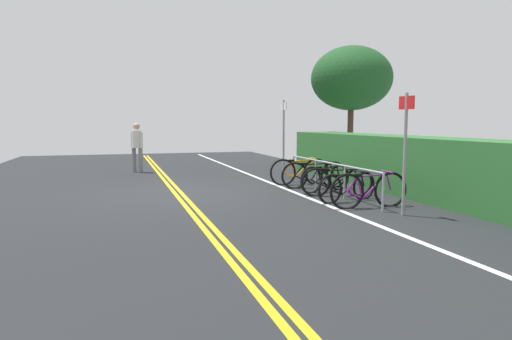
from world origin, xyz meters
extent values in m
cube|color=#232628|center=(0.00, 0.00, -0.03)|extent=(28.47, 12.17, 0.05)
cube|color=gold|center=(0.00, -0.08, 0.00)|extent=(25.62, 0.10, 0.00)
cube|color=gold|center=(0.00, 0.08, 0.00)|extent=(25.62, 0.10, 0.00)
cube|color=white|center=(0.00, 2.76, 0.00)|extent=(25.62, 0.12, 0.00)
cylinder|color=#9EA0A5|center=(-0.99, 3.48, 0.38)|extent=(0.05, 0.05, 0.75)
cylinder|color=#9EA0A5|center=(0.54, 3.48, 0.38)|extent=(0.05, 0.05, 0.75)
cylinder|color=#9EA0A5|center=(2.08, 3.48, 0.38)|extent=(0.05, 0.05, 0.75)
cylinder|color=#9EA0A5|center=(3.61, 3.48, 0.38)|extent=(0.05, 0.05, 0.75)
cylinder|color=#9EA0A5|center=(1.31, 3.48, 0.75)|extent=(4.60, 0.04, 0.04)
torus|color=black|center=(-0.41, 3.92, 0.35)|extent=(0.10, 0.75, 0.75)
torus|color=black|center=(-0.47, 2.95, 0.35)|extent=(0.10, 0.75, 0.75)
cylinder|color=orange|center=(-0.44, 3.56, 0.43)|extent=(0.07, 0.56, 0.51)
cylinder|color=orange|center=(-0.44, 3.50, 0.66)|extent=(0.07, 0.66, 0.07)
cylinder|color=orange|center=(-0.45, 3.23, 0.42)|extent=(0.05, 0.16, 0.46)
cylinder|color=orange|center=(-0.46, 3.12, 0.27)|extent=(0.06, 0.36, 0.19)
cylinder|color=orange|center=(-0.46, 3.06, 0.49)|extent=(0.05, 0.24, 0.32)
cylinder|color=orange|center=(-0.42, 3.87, 0.51)|extent=(0.04, 0.13, 0.34)
cube|color=black|center=(-0.46, 3.17, 0.67)|extent=(0.09, 0.20, 0.05)
cylinder|color=orange|center=(-0.42, 3.82, 0.73)|extent=(0.46, 0.05, 0.03)
torus|color=black|center=(0.35, 4.08, 0.33)|extent=(0.14, 0.72, 0.72)
torus|color=black|center=(0.23, 3.02, 0.33)|extent=(0.14, 0.72, 0.72)
cylinder|color=black|center=(0.31, 3.68, 0.42)|extent=(0.10, 0.61, 0.49)
cylinder|color=black|center=(0.30, 3.61, 0.63)|extent=(0.12, 0.73, 0.07)
cylinder|color=black|center=(0.27, 3.32, 0.40)|extent=(0.06, 0.18, 0.44)
cylinder|color=black|center=(0.25, 3.20, 0.26)|extent=(0.08, 0.39, 0.18)
cylinder|color=black|center=(0.25, 3.13, 0.47)|extent=(0.07, 0.27, 0.31)
cylinder|color=black|center=(0.35, 4.03, 0.49)|extent=(0.05, 0.14, 0.33)
cube|color=black|center=(0.26, 3.25, 0.65)|extent=(0.10, 0.21, 0.05)
cylinder|color=black|center=(0.34, 3.98, 0.70)|extent=(0.46, 0.08, 0.03)
torus|color=black|center=(0.78, 4.02, 0.32)|extent=(0.26, 0.67, 0.69)
torus|color=black|center=(1.07, 3.11, 0.32)|extent=(0.26, 0.67, 0.69)
cylinder|color=black|center=(0.89, 3.68, 0.39)|extent=(0.20, 0.53, 0.47)
cylinder|color=black|center=(0.91, 3.62, 0.60)|extent=(0.23, 0.63, 0.07)
cylinder|color=black|center=(0.98, 3.37, 0.38)|extent=(0.08, 0.16, 0.42)
cylinder|color=black|center=(1.02, 3.27, 0.24)|extent=(0.14, 0.34, 0.18)
cylinder|color=black|center=(1.03, 3.21, 0.45)|extent=(0.11, 0.24, 0.29)
cylinder|color=black|center=(0.80, 3.98, 0.47)|extent=(0.07, 0.13, 0.31)
cube|color=black|center=(1.00, 3.31, 0.61)|extent=(0.14, 0.21, 0.05)
cylinder|color=black|center=(0.81, 3.93, 0.67)|extent=(0.45, 0.16, 0.03)
torus|color=black|center=(1.73, 4.02, 0.32)|extent=(0.20, 0.70, 0.70)
torus|color=black|center=(1.52, 3.03, 0.32)|extent=(0.20, 0.70, 0.70)
cylinder|color=black|center=(1.65, 3.65, 0.40)|extent=(0.16, 0.58, 0.48)
cylinder|color=black|center=(1.64, 3.58, 0.61)|extent=(0.18, 0.69, 0.07)
cylinder|color=black|center=(1.58, 3.31, 0.39)|extent=(0.07, 0.17, 0.43)
cylinder|color=black|center=(1.56, 3.20, 0.25)|extent=(0.11, 0.37, 0.18)
cylinder|color=black|center=(1.55, 3.14, 0.46)|extent=(0.09, 0.25, 0.30)
cylinder|color=black|center=(1.72, 3.97, 0.47)|extent=(0.06, 0.14, 0.32)
cube|color=black|center=(1.57, 3.24, 0.62)|extent=(0.12, 0.21, 0.05)
cylinder|color=black|center=(1.71, 3.92, 0.68)|extent=(0.46, 0.12, 0.03)
torus|color=black|center=(2.23, 3.88, 0.30)|extent=(0.22, 0.65, 0.66)
torus|color=black|center=(2.49, 2.91, 0.30)|extent=(0.22, 0.65, 0.66)
cylinder|color=black|center=(2.33, 3.52, 0.38)|extent=(0.18, 0.56, 0.45)
cylinder|color=black|center=(2.34, 3.45, 0.57)|extent=(0.21, 0.66, 0.07)
cylinder|color=black|center=(2.41, 3.19, 0.36)|extent=(0.08, 0.17, 0.40)
cylinder|color=black|center=(2.44, 3.08, 0.23)|extent=(0.13, 0.36, 0.17)
cylinder|color=black|center=(2.46, 3.02, 0.43)|extent=(0.10, 0.25, 0.28)
cylinder|color=black|center=(2.25, 3.83, 0.45)|extent=(0.07, 0.14, 0.30)
cube|color=black|center=(2.43, 3.13, 0.59)|extent=(0.13, 0.21, 0.05)
cylinder|color=black|center=(2.26, 3.78, 0.64)|extent=(0.45, 0.14, 0.03)
torus|color=black|center=(3.15, 3.95, 0.35)|extent=(0.08, 0.75, 0.75)
torus|color=black|center=(3.13, 2.97, 0.35)|extent=(0.08, 0.75, 0.75)
cylinder|color=purple|center=(3.14, 3.58, 0.43)|extent=(0.05, 0.56, 0.51)
cylinder|color=purple|center=(3.14, 3.52, 0.66)|extent=(0.05, 0.67, 0.07)
cylinder|color=purple|center=(3.13, 3.25, 0.42)|extent=(0.04, 0.16, 0.46)
cylinder|color=purple|center=(3.13, 3.14, 0.27)|extent=(0.05, 0.36, 0.19)
cylinder|color=purple|center=(3.13, 3.07, 0.49)|extent=(0.04, 0.25, 0.32)
cylinder|color=purple|center=(3.15, 3.90, 0.51)|extent=(0.04, 0.13, 0.34)
cube|color=black|center=(3.13, 3.18, 0.67)|extent=(0.09, 0.20, 0.05)
cylinder|color=purple|center=(3.15, 3.85, 0.73)|extent=(0.46, 0.04, 0.03)
cylinder|color=slate|center=(-4.81, -0.63, 0.42)|extent=(0.14, 0.14, 0.84)
cylinder|color=slate|center=(-5.00, -0.84, 0.42)|extent=(0.14, 0.14, 0.84)
cylinder|color=silver|center=(-4.91, -0.74, 1.14)|extent=(0.32, 0.32, 0.60)
sphere|color=tan|center=(-4.91, -0.74, 1.59)|extent=(0.23, 0.23, 0.23)
cylinder|color=silver|center=(-4.77, -0.59, 1.12)|extent=(0.09, 0.09, 0.55)
cylinder|color=silver|center=(-5.04, -0.89, 1.12)|extent=(0.09, 0.09, 0.55)
cylinder|color=gray|center=(-1.89, 3.50, 1.20)|extent=(0.06, 0.06, 2.39)
cube|color=white|center=(-1.89, 3.50, 2.21)|extent=(0.36, 0.06, 0.24)
cylinder|color=gray|center=(4.00, 3.66, 1.13)|extent=(0.06, 0.06, 2.26)
cube|color=red|center=(4.00, 3.66, 2.08)|extent=(0.36, 0.09, 0.24)
cube|color=#2D6B30|center=(2.81, 5.47, 0.69)|extent=(13.60, 1.33, 1.38)
cylinder|color=#473323|center=(-3.63, 6.76, 1.13)|extent=(0.21, 0.21, 2.26)
ellipsoid|color=#1C4C21|center=(-3.63, 6.76, 3.30)|extent=(2.91, 2.91, 2.29)
camera|label=1|loc=(11.06, -1.39, 1.73)|focal=31.56mm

